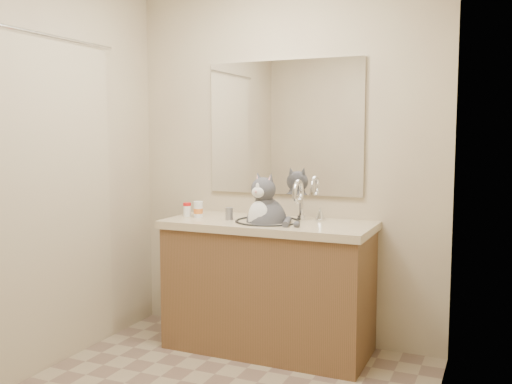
{
  "coord_description": "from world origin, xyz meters",
  "views": [
    {
      "loc": [
        1.38,
        -2.39,
        1.41
      ],
      "look_at": [
        0.05,
        0.65,
        1.07
      ],
      "focal_mm": 40.0,
      "sensor_mm": 36.0,
      "label": 1
    }
  ],
  "objects_px": {
    "pill_bottle_redcap": "(187,209)",
    "pill_bottle_orange": "(198,210)",
    "grey_canister": "(229,214)",
    "cat": "(266,220)"
  },
  "relations": [
    {
      "from": "pill_bottle_redcap",
      "to": "pill_bottle_orange",
      "type": "relative_size",
      "value": 0.87
    },
    {
      "from": "pill_bottle_redcap",
      "to": "pill_bottle_orange",
      "type": "xyz_separation_m",
      "value": [
        0.09,
        -0.01,
        0.0
      ]
    },
    {
      "from": "pill_bottle_orange",
      "to": "grey_canister",
      "type": "height_order",
      "value": "pill_bottle_orange"
    },
    {
      "from": "pill_bottle_orange",
      "to": "grey_canister",
      "type": "distance_m",
      "value": 0.24
    },
    {
      "from": "pill_bottle_orange",
      "to": "cat",
      "type": "bearing_deg",
      "value": 0.39
    },
    {
      "from": "pill_bottle_redcap",
      "to": "grey_canister",
      "type": "height_order",
      "value": "pill_bottle_redcap"
    },
    {
      "from": "cat",
      "to": "pill_bottle_orange",
      "type": "relative_size",
      "value": 4.85
    },
    {
      "from": "grey_canister",
      "to": "pill_bottle_redcap",
      "type": "bearing_deg",
      "value": 176.06
    },
    {
      "from": "cat",
      "to": "pill_bottle_redcap",
      "type": "height_order",
      "value": "cat"
    },
    {
      "from": "pill_bottle_redcap",
      "to": "pill_bottle_orange",
      "type": "height_order",
      "value": "pill_bottle_orange"
    }
  ]
}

